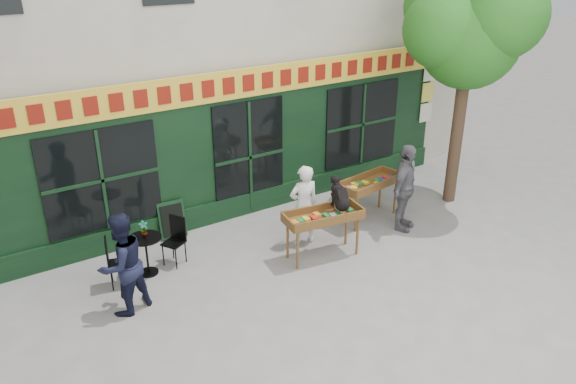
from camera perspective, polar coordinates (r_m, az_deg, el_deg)
name	(u,v)px	position (r m, az deg, el deg)	size (l,w,h in m)	color
ground	(310,256)	(11.15, 2.24, -6.48)	(80.00, 80.00, 0.00)	slate
street_tree	(470,22)	(12.96, 18.04, 16.10)	(3.05, 2.90, 5.60)	#382619
book_cart_center	(323,219)	(10.76, 3.60, -2.71)	(1.58, 0.84, 0.99)	brown
dog	(340,193)	(10.72, 5.33, -0.11)	(0.34, 0.60, 0.60)	black
woman	(304,205)	(11.22, 1.62, -1.35)	(0.62, 0.41, 1.69)	white
book_cart_right	(370,185)	(12.33, 8.30, 0.72)	(1.57, 0.82, 0.99)	brown
man_right	(405,188)	(11.98, 11.77, 0.40)	(1.11, 0.46, 1.90)	#545358
bistro_table	(146,248)	(10.64, -14.23, -5.52)	(0.60, 0.60, 0.76)	black
bistro_chair_left	(113,259)	(10.42, -17.37, -6.50)	(0.45, 0.44, 0.95)	black
bistro_chair_right	(176,236)	(10.89, -11.32, -4.40)	(0.50, 0.49, 0.95)	black
potted_plant	(144,229)	(10.46, -14.44, -3.69)	(0.17, 0.12, 0.33)	gray
man_left	(122,264)	(9.55, -16.49, -7.07)	(0.86, 0.67, 1.78)	black
chalkboard	(172,220)	(11.85, -11.66, -2.81)	(0.57, 0.23, 0.79)	black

